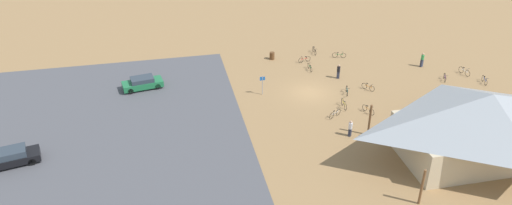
% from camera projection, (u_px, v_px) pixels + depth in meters
% --- Properties ---
extents(ground, '(160.00, 160.00, 0.00)m').
position_uv_depth(ground, '(310.00, 93.00, 53.58)').
color(ground, '#937047').
rests_on(ground, ground).
extents(parking_lot_asphalt, '(35.85, 29.40, 0.05)m').
position_uv_depth(parking_lot_asphalt, '(53.00, 133.00, 46.59)').
color(parking_lot_asphalt, '#4C4C51').
rests_on(parking_lot_asphalt, ground).
extents(bike_pavilion, '(16.99, 10.23, 5.97)m').
position_uv_depth(bike_pavilion, '(487.00, 121.00, 42.11)').
color(bike_pavilion, '#C6B28E').
rests_on(bike_pavilion, ground).
extents(trash_bin, '(0.60, 0.60, 0.90)m').
position_uv_depth(trash_bin, '(272.00, 56.00, 60.81)').
color(trash_bin, brown).
rests_on(trash_bin, ground).
extents(lot_sign, '(0.56, 0.08, 2.20)m').
position_uv_depth(lot_sign, '(262.00, 83.00, 52.53)').
color(lot_sign, '#99999E').
rests_on(lot_sign, ground).
extents(bicycle_green_yard_left, '(0.48, 1.67, 0.74)m').
position_uv_depth(bicycle_green_yard_left, '(310.00, 67.00, 58.22)').
color(bicycle_green_yard_left, black).
rests_on(bicycle_green_yard_left, ground).
extents(bicycle_orange_near_sign, '(0.97, 1.32, 0.76)m').
position_uv_depth(bicycle_orange_near_sign, '(368.00, 87.00, 53.95)').
color(bicycle_orange_near_sign, black).
rests_on(bicycle_orange_near_sign, ground).
extents(bicycle_silver_back_row, '(1.48, 0.90, 0.81)m').
position_uv_depth(bicycle_silver_back_row, '(335.00, 114.00, 49.04)').
color(bicycle_silver_back_row, black).
rests_on(bicycle_silver_back_row, ground).
extents(bicycle_yellow_mid_cluster, '(0.48, 1.77, 0.89)m').
position_uv_depth(bicycle_yellow_mid_cluster, '(344.00, 104.00, 50.65)').
color(bicycle_yellow_mid_cluster, black).
rests_on(bicycle_yellow_mid_cluster, ground).
extents(bicycle_teal_front_row, '(0.58, 1.59, 0.84)m').
position_uv_depth(bicycle_teal_front_row, '(347.00, 90.00, 53.23)').
color(bicycle_teal_front_row, black).
rests_on(bicycle_teal_front_row, ground).
extents(bicycle_red_trailside, '(1.63, 0.54, 0.83)m').
position_uv_depth(bicycle_red_trailside, '(304.00, 59.00, 60.10)').
color(bicycle_red_trailside, black).
rests_on(bicycle_red_trailside, ground).
extents(bicycle_white_lone_east, '(0.48, 1.78, 0.92)m').
position_uv_depth(bicycle_white_lone_east, '(464.00, 71.00, 57.17)').
color(bicycle_white_lone_east, black).
rests_on(bicycle_white_lone_east, ground).
extents(bicycle_blue_lone_west, '(0.59, 1.62, 0.80)m').
position_uv_depth(bicycle_blue_lone_west, '(485.00, 80.00, 55.32)').
color(bicycle_blue_lone_west, black).
rests_on(bicycle_blue_lone_west, ground).
extents(bicycle_black_yard_front, '(0.48, 1.76, 0.81)m').
position_uv_depth(bicycle_black_yard_front, '(314.00, 51.00, 62.37)').
color(bicycle_black_yard_front, black).
rests_on(bicycle_black_yard_front, ground).
extents(bicycle_purple_yard_right, '(0.71, 1.48, 0.76)m').
position_uv_depth(bicycle_purple_yard_right, '(445.00, 77.00, 55.99)').
color(bicycle_purple_yard_right, black).
rests_on(bicycle_purple_yard_right, ground).
extents(bicycle_green_edge_south, '(1.62, 0.62, 0.76)m').
position_uv_depth(bicycle_green_edge_south, '(339.00, 55.00, 61.24)').
color(bicycle_green_edge_south, black).
rests_on(bicycle_green_edge_south, ground).
extents(bicycle_orange_yard_center, '(0.69, 1.59, 0.80)m').
position_uv_depth(bicycle_orange_yard_center, '(368.00, 110.00, 49.72)').
color(bicycle_orange_yard_center, black).
rests_on(bicycle_orange_yard_center, ground).
extents(car_black_aisle_side, '(4.91, 2.80, 1.42)m').
position_uv_depth(car_black_aisle_side, '(11.00, 157.00, 42.08)').
color(car_black_aisle_side, black).
rests_on(car_black_aisle_side, parking_lot_asphalt).
extents(car_green_back_corner, '(4.52, 2.46, 1.32)m').
position_uv_depth(car_green_back_corner, '(143.00, 83.00, 53.99)').
color(car_green_back_corner, '#1E6B3D').
rests_on(car_green_back_corner, parking_lot_asphalt).
extents(visitor_near_lot, '(0.40, 0.36, 1.75)m').
position_uv_depth(visitor_near_lot, '(422.00, 60.00, 58.75)').
color(visitor_near_lot, '#2D3347').
rests_on(visitor_near_lot, ground).
extents(visitor_by_pavilion, '(0.39, 0.36, 1.70)m').
position_uv_depth(visitor_by_pavilion, '(338.00, 71.00, 56.12)').
color(visitor_by_pavilion, '#2D3347').
rests_on(visitor_by_pavilion, ground).
extents(visitor_at_bikes, '(0.39, 0.40, 1.65)m').
position_uv_depth(visitor_at_bikes, '(350.00, 128.00, 45.86)').
color(visitor_at_bikes, '#2D3347').
rests_on(visitor_at_bikes, ground).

